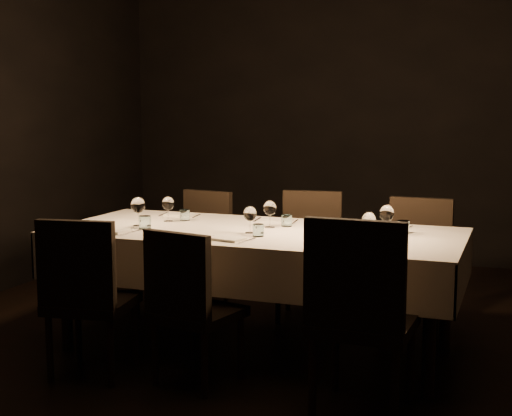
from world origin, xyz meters
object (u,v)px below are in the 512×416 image
at_px(chair_near_left, 85,290).
at_px(dining_table, 256,242).
at_px(chair_far_right, 417,258).
at_px(chair_near_right, 360,309).
at_px(chair_far_left, 201,243).
at_px(chair_far_center, 310,248).
at_px(chair_near_center, 189,300).

bearing_deg(chair_near_left, dining_table, -139.74).
xyz_separation_m(dining_table, chair_far_right, (0.89, 0.78, -0.19)).
distance_m(chair_near_right, chair_far_left, 2.26).
xyz_separation_m(dining_table, chair_far_center, (0.11, 0.84, -0.18)).
distance_m(chair_near_right, chair_far_right, 1.57).
relative_size(chair_near_center, chair_far_left, 0.98).
relative_size(chair_near_right, chair_far_center, 1.10).
relative_size(chair_near_right, chair_far_left, 1.13).
bearing_deg(chair_far_right, chair_near_left, -132.77).
distance_m(dining_table, chair_near_center, 0.76).
xyz_separation_m(dining_table, chair_near_right, (0.83, -0.79, -0.14)).
xyz_separation_m(chair_near_right, chair_far_right, (0.06, 1.57, -0.05)).
bearing_deg(chair_near_center, chair_far_center, -85.79).
bearing_deg(chair_far_left, chair_near_left, -78.70).
height_order(chair_near_right, chair_far_left, chair_near_right).
relative_size(chair_near_center, chair_far_center, 0.95).
xyz_separation_m(chair_near_left, chair_far_left, (-0.05, 1.63, -0.02)).
distance_m(dining_table, chair_far_center, 0.86).
relative_size(chair_near_left, chair_near_center, 1.06).
height_order(dining_table, chair_near_left, chair_near_left).
bearing_deg(chair_far_right, chair_near_right, -89.85).
xyz_separation_m(dining_table, chair_far_left, (-0.76, 0.81, -0.19)).
bearing_deg(chair_near_right, dining_table, -41.45).
height_order(chair_near_center, chair_near_right, chair_near_right).
bearing_deg(dining_table, chair_far_right, 41.19).
xyz_separation_m(dining_table, chair_near_center, (-0.12, -0.72, -0.20)).
relative_size(chair_near_left, chair_far_right, 1.02).
relative_size(chair_near_center, chair_near_right, 0.87).
xyz_separation_m(chair_far_left, chair_far_right, (1.65, -0.04, 0.01)).
xyz_separation_m(chair_near_center, chair_far_left, (-0.64, 1.53, 0.01)).
bearing_deg(chair_far_center, dining_table, -103.90).
height_order(chair_far_center, chair_far_right, chair_far_center).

